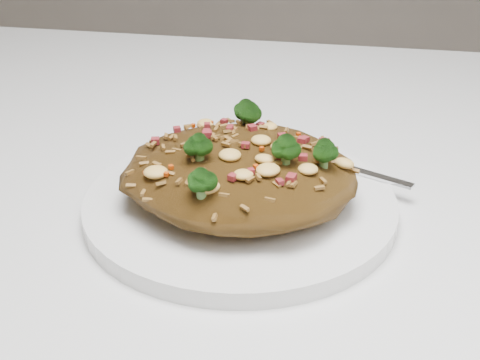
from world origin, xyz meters
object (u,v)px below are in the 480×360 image
object	(u,v)px
fried_rice	(240,164)
fork	(333,164)
plate	(240,204)
dining_table	(321,260)

from	to	relation	value
fried_rice	fork	xyz separation A→B (m)	(0.07, 0.07, -0.03)
plate	fork	xyz separation A→B (m)	(0.07, 0.07, 0.01)
plate	fried_rice	xyz separation A→B (m)	(0.00, 0.00, 0.04)
dining_table	plate	bearing A→B (deg)	-131.12
fried_rice	fork	size ratio (longest dim) A/B	1.20
fried_rice	plate	bearing A→B (deg)	-157.19
dining_table	fork	distance (m)	0.11
dining_table	plate	size ratio (longest dim) A/B	4.81
fried_rice	fork	world-z (taller)	fried_rice
dining_table	fork	bearing A→B (deg)	-55.31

